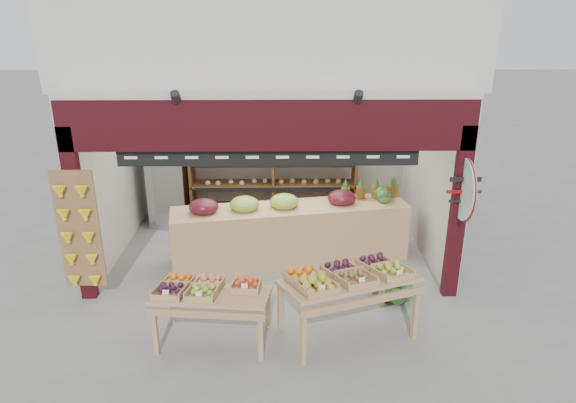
# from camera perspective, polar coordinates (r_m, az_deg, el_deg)

# --- Properties ---
(ground) EXTENTS (60.00, 60.00, 0.00)m
(ground) POSITION_cam_1_polar(r_m,az_deg,el_deg) (8.94, -1.87, -6.89)
(ground) COLOR slate
(ground) RESTS_ON ground
(shop_structure) EXTENTS (6.36, 5.12, 5.40)m
(shop_structure) POSITION_cam_1_polar(r_m,az_deg,el_deg) (9.54, -1.97, 19.37)
(shop_structure) COLOR beige
(shop_structure) RESTS_ON ground
(banana_board) EXTENTS (0.60, 0.15, 1.80)m
(banana_board) POSITION_cam_1_polar(r_m,az_deg,el_deg) (7.95, -22.24, -3.28)
(banana_board) COLOR olive
(banana_board) RESTS_ON ground
(gift_sign) EXTENTS (0.04, 0.93, 0.92)m
(gift_sign) POSITION_cam_1_polar(r_m,az_deg,el_deg) (7.63, 18.93, 1.31)
(gift_sign) COLOR #C2F4D7
(gift_sign) RESTS_ON ground
(back_shelving) EXTENTS (3.27, 0.54, 2.00)m
(back_shelving) POSITION_cam_1_polar(r_m,az_deg,el_deg) (10.11, -1.65, 3.91)
(back_shelving) COLOR brown
(back_shelving) RESTS_ON ground
(refrigerator) EXTENTS (0.91, 0.91, 1.93)m
(refrigerator) POSITION_cam_1_polar(r_m,az_deg,el_deg) (10.43, -12.81, 2.45)
(refrigerator) COLOR #B0B2B7
(refrigerator) RESTS_ON ground
(cardboard_stack) EXTENTS (1.01, 0.81, 0.62)m
(cardboard_stack) POSITION_cam_1_polar(r_m,az_deg,el_deg) (9.42, -8.13, -4.06)
(cardboard_stack) COLOR beige
(cardboard_stack) RESTS_ON ground
(mid_counter) EXTENTS (4.08, 1.45, 1.23)m
(mid_counter) POSITION_cam_1_polar(r_m,az_deg,el_deg) (8.81, 0.21, -3.35)
(mid_counter) COLOR tan
(mid_counter) RESTS_ON ground
(display_table_left) EXTENTS (1.53, 0.95, 0.95)m
(display_table_left) POSITION_cam_1_polar(r_m,az_deg,el_deg) (6.78, -9.19, -9.79)
(display_table_left) COLOR tan
(display_table_left) RESTS_ON ground
(display_table_right) EXTENTS (1.93, 1.47, 1.08)m
(display_table_right) POSITION_cam_1_polar(r_m,az_deg,el_deg) (6.80, 6.70, -8.35)
(display_table_right) COLOR tan
(display_table_right) RESTS_ON ground
(watermelon_pile) EXTENTS (0.66, 0.63, 0.48)m
(watermelon_pile) POSITION_cam_1_polar(r_m,az_deg,el_deg) (8.06, 11.55, -9.19)
(watermelon_pile) COLOR #1C511B
(watermelon_pile) RESTS_ON ground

